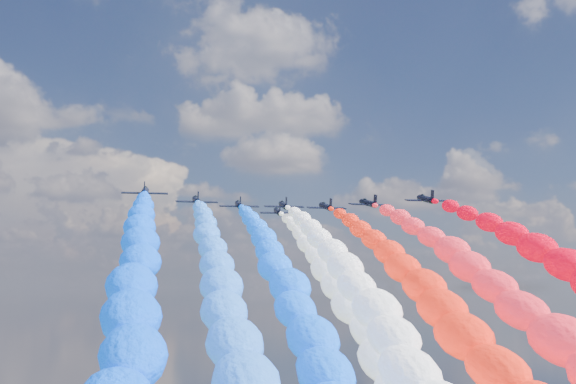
{
  "coord_description": "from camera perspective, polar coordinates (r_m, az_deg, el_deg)",
  "views": [
    {
      "loc": [
        -27.16,
        -139.92,
        80.08
      ],
      "look_at": [
        0.0,
        4.0,
        99.74
      ],
      "focal_mm": 44.45,
      "sensor_mm": 36.0,
      "label": 1
    }
  ],
  "objects": [
    {
      "name": "jet_5",
      "position": [
        156.88,
        3.05,
        -1.17
      ],
      "size": [
        8.69,
        11.77,
        4.76
      ],
      "primitive_type": null,
      "rotation": [
        0.21,
        0.0,
        0.02
      ],
      "color": "black"
    },
    {
      "name": "trail_2",
      "position": [
        100.93,
        -0.51,
        -8.25
      ],
      "size": [
        7.0,
        102.23,
        42.48
      ],
      "primitive_type": null,
      "color": "#0A55FF"
    },
    {
      "name": "trail_1",
      "position": [
        93.38,
        -5.61,
        -8.26
      ],
      "size": [
        7.0,
        102.23,
        42.48
      ],
      "primitive_type": null,
      "color": "blue"
    },
    {
      "name": "trail_6",
      "position": [
        101.48,
        15.4,
        -7.97
      ],
      "size": [
        7.0,
        102.23,
        42.48
      ],
      "primitive_type": null,
      "color": "red"
    },
    {
      "name": "trail_3",
      "position": [
        102.07,
        4.98,
        -8.21
      ],
      "size": [
        7.0,
        102.23,
        42.48
      ],
      "primitive_type": null,
      "color": "white"
    },
    {
      "name": "trail_4",
      "position": [
        114.9,
        3.69,
        -8.16
      ],
      "size": [
        7.0,
        102.23,
        42.48
      ],
      "primitive_type": null,
      "color": "white"
    },
    {
      "name": "jet_3",
      "position": [
        154.1,
        -0.35,
        -1.06
      ],
      "size": [
        8.92,
        11.93,
        4.76
      ],
      "primitive_type": null,
      "rotation": [
        0.21,
        0.0,
        -0.04
      ],
      "color": "black"
    },
    {
      "name": "jet_0",
      "position": [
        134.8,
        -11.37,
        0.03
      ],
      "size": [
        8.62,
        11.72,
        4.76
      ],
      "primitive_type": null,
      "rotation": [
        0.21,
        0.0,
        -0.02
      ],
      "color": "black"
    },
    {
      "name": "trail_0",
      "position": [
        81.34,
        -12.1,
        -8.23
      ],
      "size": [
        7.0,
        102.23,
        42.48
      ],
      "primitive_type": null,
      "color": "#0447F7"
    },
    {
      "name": "jet_4",
      "position": [
        167.01,
        -0.81,
        -1.57
      ],
      "size": [
        9.11,
        12.07,
        4.76
      ],
      "primitive_type": null,
      "rotation": [
        0.21,
        0.0,
        -0.06
      ],
      "color": "black"
    },
    {
      "name": "jet_1",
      "position": [
        146.62,
        -7.34,
        -0.66
      ],
      "size": [
        8.69,
        11.77,
        4.76
      ],
      "primitive_type": null,
      "rotation": [
        0.21,
        0.0,
        0.02
      ],
      "color": "black"
    },
    {
      "name": "jet_7",
      "position": [
        146.0,
        10.97,
        -0.56
      ],
      "size": [
        9.04,
        12.02,
        4.76
      ],
      "primitive_type": null,
      "rotation": [
        0.21,
        0.0,
        -0.05
      ],
      "color": "black"
    },
    {
      "name": "jet_2",
      "position": [
        153.71,
        -3.95,
        -1.03
      ],
      "size": [
        8.93,
        11.94,
        4.76
      ],
      "primitive_type": null,
      "rotation": [
        0.21,
        0.0,
        -0.04
      ],
      "color": "black"
    },
    {
      "name": "jet_6",
      "position": [
        151.3,
        6.44,
        -0.89
      ],
      "size": [
        9.22,
        12.15,
        4.76
      ],
      "primitive_type": null,
      "rotation": [
        0.21,
        0.0,
        0.07
      ],
      "color": "black"
    },
    {
      "name": "trail_5",
      "position": [
        105.81,
        9.92,
        -8.11
      ],
      "size": [
        7.0,
        102.23,
        42.48
      ],
      "primitive_type": null,
      "color": "red"
    }
  ]
}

